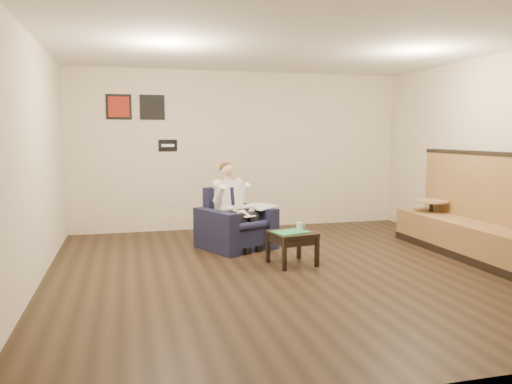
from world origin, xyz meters
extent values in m
plane|color=black|center=(0.00, 0.00, 0.00)|extent=(6.00, 6.00, 0.00)
cube|color=beige|center=(0.00, 3.00, 1.40)|extent=(6.00, 0.02, 2.80)
cube|color=beige|center=(0.00, -3.00, 1.40)|extent=(6.00, 0.02, 2.80)
cube|color=beige|center=(-3.00, 0.00, 1.40)|extent=(0.02, 6.00, 2.80)
cube|color=beige|center=(3.00, 0.00, 1.40)|extent=(0.02, 6.00, 2.80)
cube|color=white|center=(0.00, 0.00, 2.80)|extent=(6.00, 6.00, 0.02)
cube|color=black|center=(-1.30, 2.98, 1.50)|extent=(0.32, 0.02, 0.20)
cube|color=maroon|center=(-2.10, 2.98, 2.15)|extent=(0.42, 0.03, 0.42)
cube|color=black|center=(-1.55, 2.98, 2.15)|extent=(0.42, 0.03, 0.42)
cube|color=black|center=(-0.45, 1.36, 0.44)|extent=(1.22, 1.22, 0.89)
cube|color=white|center=(-0.36, 1.17, 0.55)|extent=(0.32, 0.35, 0.01)
cube|color=silver|center=(-0.07, 1.43, 0.60)|extent=(0.57, 0.61, 0.01)
cube|color=black|center=(0.05, 0.25, 0.22)|extent=(0.61, 0.61, 0.43)
cube|color=#22AB61|center=(0.03, 0.22, 0.44)|extent=(0.51, 0.42, 0.01)
cylinder|color=white|center=(0.20, 0.39, 0.48)|extent=(0.09, 0.09, 0.09)
cube|color=black|center=(0.07, 0.41, 0.44)|extent=(0.13, 0.07, 0.01)
cube|color=olive|center=(2.59, 0.05, 0.72)|extent=(0.67, 2.80, 1.43)
cylinder|color=tan|center=(2.60, 0.99, 0.33)|extent=(0.71, 0.71, 0.67)
camera|label=1|loc=(-2.01, -5.79, 1.68)|focal=35.00mm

